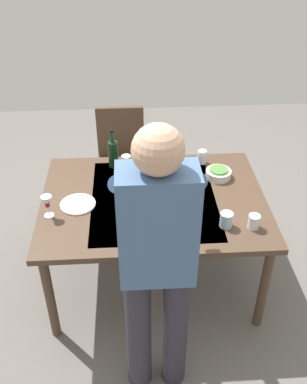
{
  "coord_description": "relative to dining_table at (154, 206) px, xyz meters",
  "views": [
    {
      "loc": [
        0.14,
        2.34,
        2.46
      ],
      "look_at": [
        0.0,
        0.0,
        0.78
      ],
      "focal_mm": 41.09,
      "sensor_mm": 36.0,
      "label": 1
    }
  ],
  "objects": [
    {
      "name": "ground_plane",
      "position": [
        0.0,
        0.0,
        -0.67
      ],
      "size": [
        6.0,
        6.0,
        0.0
      ],
      "primitive_type": "plane",
      "color": "#66605B"
    },
    {
      "name": "dining_table",
      "position": [
        0.0,
        0.0,
        0.0
      ],
      "size": [
        1.48,
        1.09,
        0.73
      ],
      "color": "#4C3828",
      "rests_on": "ground_plane"
    },
    {
      "name": "chair_near",
      "position": [
        0.22,
        -0.93,
        -0.14
      ],
      "size": [
        0.4,
        0.4,
        0.91
      ],
      "color": "#352114",
      "rests_on": "ground_plane"
    },
    {
      "name": "person_server",
      "position": [
        0.03,
        0.81,
        0.3
      ],
      "size": [
        0.42,
        0.61,
        1.69
      ],
      "color": "#2D2D38",
      "rests_on": "ground_plane"
    },
    {
      "name": "wine_bottle",
      "position": [
        0.27,
        -0.42,
        0.18
      ],
      "size": [
        0.07,
        0.07,
        0.3
      ],
      "color": "black",
      "rests_on": "dining_table"
    },
    {
      "name": "wine_glass_left",
      "position": [
        0.67,
        0.15,
        0.17
      ],
      "size": [
        0.07,
        0.07,
        0.15
      ],
      "color": "white",
      "rests_on": "dining_table"
    },
    {
      "name": "wine_glass_right",
      "position": [
        0.17,
        -0.3,
        0.17
      ],
      "size": [
        0.07,
        0.07,
        0.15
      ],
      "color": "white",
      "rests_on": "dining_table"
    },
    {
      "name": "water_cup_near_left",
      "position": [
        -0.42,
        0.31,
        0.11
      ],
      "size": [
        0.08,
        0.08,
        0.1
      ],
      "primitive_type": "cylinder",
      "color": "silver",
      "rests_on": "dining_table"
    },
    {
      "name": "water_cup_near_right",
      "position": [
        -0.59,
        0.34,
        0.11
      ],
      "size": [
        0.07,
        0.07,
        0.09
      ],
      "primitive_type": "cylinder",
      "color": "silver",
      "rests_on": "dining_table"
    },
    {
      "name": "water_cup_far_left",
      "position": [
        -0.38,
        -0.42,
        0.12
      ],
      "size": [
        0.07,
        0.07,
        0.1
      ],
      "primitive_type": "cylinder",
      "color": "silver",
      "rests_on": "dining_table"
    },
    {
      "name": "serving_bowl_pasta",
      "position": [
        -0.04,
        -0.03,
        0.1
      ],
      "size": [
        0.3,
        0.3,
        0.07
      ],
      "color": "silver",
      "rests_on": "dining_table"
    },
    {
      "name": "side_bowl_salad",
      "position": [
        -0.47,
        -0.22,
        0.1
      ],
      "size": [
        0.18,
        0.18,
        0.07
      ],
      "color": "silver",
      "rests_on": "dining_table"
    },
    {
      "name": "dinner_plate_near",
      "position": [
        -0.16,
        -0.31,
        0.07
      ],
      "size": [
        0.23,
        0.23,
        0.01
      ],
      "primitive_type": "cylinder",
      "color": "silver",
      "rests_on": "dining_table"
    },
    {
      "name": "dinner_plate_far",
      "position": [
        0.5,
        0.04,
        0.07
      ],
      "size": [
        0.23,
        0.23,
        0.01
      ],
      "primitive_type": "cylinder",
      "color": "silver",
      "rests_on": "dining_table"
    },
    {
      "name": "table_knife",
      "position": [
        -0.0,
        0.41,
        0.07
      ],
      "size": [
        0.07,
        0.19,
        0.0
      ],
      "primitive_type": "cube",
      "rotation": [
        0.0,
        0.0,
        0.31
      ],
      "color": "silver",
      "rests_on": "dining_table"
    }
  ]
}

